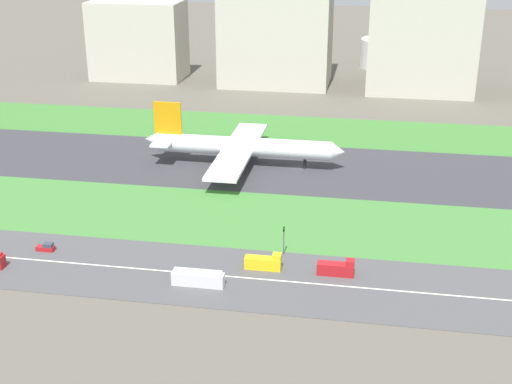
% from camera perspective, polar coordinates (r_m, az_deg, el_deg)
% --- Properties ---
extents(ground_plane, '(800.00, 800.00, 0.00)m').
position_cam_1_polar(ground_plane, '(224.23, 3.30, 1.95)').
color(ground_plane, '#5B564C').
extents(runway, '(280.00, 46.00, 0.10)m').
position_cam_1_polar(runway, '(224.21, 3.30, 1.96)').
color(runway, '#38383D').
rests_on(runway, ground_plane).
extents(grass_median_north, '(280.00, 36.00, 0.10)m').
position_cam_1_polar(grass_median_north, '(262.86, 4.36, 5.01)').
color(grass_median_north, '#3D7A33').
rests_on(grass_median_north, ground_plane).
extents(grass_median_south, '(280.00, 36.00, 0.10)m').
position_cam_1_polar(grass_median_south, '(186.56, 1.81, -2.34)').
color(grass_median_south, '#427F38').
rests_on(grass_median_south, ground_plane).
extents(highway, '(280.00, 28.00, 0.10)m').
position_cam_1_polar(highway, '(158.33, 0.15, -7.09)').
color(highway, '#4C4C4F').
rests_on(highway, ground_plane).
extents(highway_centerline, '(266.00, 0.50, 0.01)m').
position_cam_1_polar(highway_centerline, '(158.31, 0.15, -7.07)').
color(highway_centerline, silver).
rests_on(highway_centerline, highway).
extents(airliner, '(65.00, 56.00, 19.70)m').
position_cam_1_polar(airliner, '(224.84, -1.38, 3.72)').
color(airliner, white).
rests_on(airliner, runway).
extents(truck_1, '(8.40, 2.50, 4.00)m').
position_cam_1_polar(truck_1, '(161.80, 0.67, -5.75)').
color(truck_1, yellow).
rests_on(truck_1, highway).
extents(car_1, '(4.40, 1.80, 2.00)m').
position_cam_1_polar(car_1, '(177.70, -16.69, -4.34)').
color(car_1, '#B2191E').
rests_on(car_1, highway).
extents(truck_0, '(8.40, 2.50, 4.00)m').
position_cam_1_polar(truck_0, '(160.33, 6.59, -6.19)').
color(truck_0, '#B2191E').
rests_on(truck_0, highway).
extents(bus_0, '(11.60, 2.50, 3.50)m').
position_cam_1_polar(bus_0, '(155.56, -4.74, -7.00)').
color(bus_0, silver).
rests_on(bus_0, highway).
extents(traffic_light, '(0.36, 0.50, 7.20)m').
position_cam_1_polar(traffic_light, '(167.23, 2.27, -3.78)').
color(traffic_light, '#4C4C51').
rests_on(traffic_light, highway).
extents(terminal_building, '(43.42, 24.82, 36.48)m').
position_cam_1_polar(terminal_building, '(347.45, -9.54, 12.09)').
color(terminal_building, beige).
rests_on(terminal_building, ground_plane).
extents(hangar_building, '(49.73, 33.83, 55.64)m').
position_cam_1_polar(hangar_building, '(330.19, 1.68, 13.55)').
color(hangar_building, beige).
rests_on(hangar_building, ground_plane).
extents(office_tower, '(46.44, 38.24, 51.20)m').
position_cam_1_polar(office_tower, '(327.80, 13.35, 12.52)').
color(office_tower, beige).
rests_on(office_tower, ground_plane).
extents(fuel_tank_west, '(25.66, 25.66, 14.44)m').
position_cam_1_polar(fuel_tank_west, '(374.78, 10.47, 11.04)').
color(fuel_tank_west, silver).
rests_on(fuel_tank_west, ground_plane).
extents(fuel_tank_centre, '(16.68, 16.68, 17.02)m').
position_cam_1_polar(fuel_tank_centre, '(376.60, 15.98, 10.82)').
color(fuel_tank_centre, silver).
rests_on(fuel_tank_centre, ground_plane).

